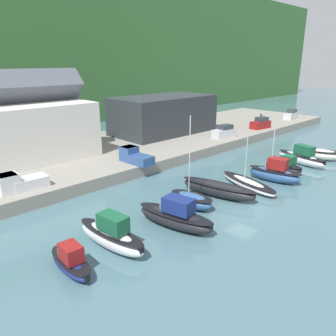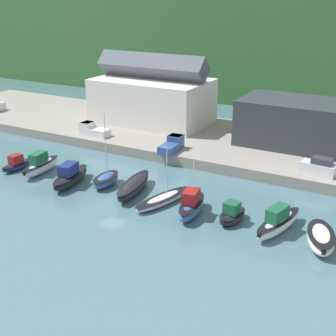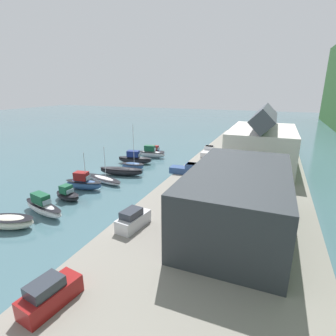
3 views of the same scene
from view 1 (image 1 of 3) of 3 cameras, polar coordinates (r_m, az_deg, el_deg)
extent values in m
plane|color=#476B75|center=(33.30, 12.93, -6.83)|extent=(320.00, 320.00, 0.00)
cube|color=gray|center=(49.83, -11.32, 2.55)|extent=(106.06, 21.48, 1.44)
cube|color=silver|center=(46.79, -25.29, 5.60)|extent=(18.73, 11.60, 7.20)
cube|color=#515660|center=(46.07, -26.26, 12.56)|extent=(19.10, 4.27, 4.27)
cube|color=#2D3338|center=(59.47, -0.80, 9.29)|extent=(18.19, 9.82, 6.47)
cube|color=slate|center=(56.09, 2.64, 8.74)|extent=(17.28, 0.10, 3.88)
ellipsoid|color=navy|center=(24.42, -16.57, -15.77)|extent=(1.79, 4.85, 0.94)
ellipsoid|color=black|center=(24.24, -16.64, -15.12)|extent=(1.85, 4.95, 0.12)
cube|color=maroon|center=(23.68, -16.54, -13.94)|extent=(1.25, 1.73, 1.14)
cube|color=#8CA5B2|center=(24.55, -17.53, -13.27)|extent=(1.06, 0.15, 0.57)
cube|color=black|center=(22.60, -14.00, -18.00)|extent=(0.37, 0.30, 0.56)
ellipsoid|color=silver|center=(26.14, -9.90, -11.98)|extent=(2.43, 7.00, 1.59)
ellipsoid|color=black|center=(25.87, -9.97, -10.91)|extent=(2.51, 7.14, 0.12)
cube|color=#195638|center=(25.22, -9.57, -9.41)|extent=(1.54, 2.52, 1.30)
cube|color=#8CA5B2|center=(26.25, -11.50, -8.85)|extent=(1.17, 0.22, 0.65)
cube|color=black|center=(23.89, -4.70, -13.98)|extent=(0.39, 0.32, 0.56)
ellipsoid|color=black|center=(28.70, 1.21, -8.87)|extent=(3.42, 7.59, 1.53)
ellipsoid|color=black|center=(28.46, 1.21, -7.91)|extent=(3.53, 7.75, 0.12)
cube|color=navy|center=(27.91, 1.85, -6.49)|extent=(2.01, 2.81, 1.28)
cube|color=#8CA5B2|center=(28.72, -0.55, -6.16)|extent=(1.39, 0.36, 0.64)
cube|color=black|center=(27.01, 7.45, -10.13)|extent=(0.41, 0.34, 0.56)
ellipsoid|color=#33568E|center=(32.46, 4.12, -5.67)|extent=(2.51, 4.83, 1.44)
ellipsoid|color=black|center=(32.26, 4.14, -4.85)|extent=(2.60, 4.93, 0.12)
cylinder|color=silver|center=(31.11, 3.79, 2.19)|extent=(0.10, 0.10, 7.66)
ellipsoid|color=black|center=(35.30, 8.70, -3.72)|extent=(3.54, 8.57, 1.57)
ellipsoid|color=black|center=(35.11, 8.74, -2.89)|extent=(3.65, 8.75, 0.12)
cube|color=black|center=(33.80, 14.76, -4.57)|extent=(0.41, 0.34, 0.56)
ellipsoid|color=silver|center=(38.47, 13.76, -2.71)|extent=(3.91, 8.36, 0.91)
ellipsoid|color=black|center=(38.36, 13.79, -2.27)|extent=(4.03, 8.54, 0.12)
cylinder|color=silver|center=(37.89, 13.50, 2.16)|extent=(0.10, 0.10, 5.59)
ellipsoid|color=#33568E|center=(41.23, 18.00, -1.15)|extent=(2.89, 6.41, 1.63)
ellipsoid|color=black|center=(41.05, 18.08, -0.40)|extent=(2.99, 6.54, 0.12)
cube|color=maroon|center=(40.70, 18.61, 0.72)|extent=(1.78, 2.37, 1.31)
cube|color=#8CA5B2|center=(41.13, 16.97, 0.77)|extent=(1.31, 0.31, 0.65)
cylinder|color=silver|center=(40.49, 17.81, 3.16)|extent=(0.10, 0.10, 4.62)
ellipsoid|color=black|center=(45.31, 19.95, 0.01)|extent=(2.37, 4.24, 1.11)
ellipsoid|color=black|center=(45.19, 20.00, 0.47)|extent=(2.45, 4.33, 0.12)
cube|color=#195638|center=(44.88, 20.32, 1.33)|extent=(1.59, 1.57, 1.18)
cube|color=#8CA5B2|center=(45.37, 19.39, 1.37)|extent=(1.29, 0.25, 0.59)
cube|color=black|center=(44.31, 22.04, -0.33)|extent=(0.39, 0.32, 0.56)
ellipsoid|color=white|center=(49.51, 22.14, 1.47)|extent=(3.31, 7.67, 1.50)
ellipsoid|color=black|center=(49.38, 22.22, 2.06)|extent=(3.41, 7.84, 0.12)
cube|color=#195638|center=(48.96, 22.68, 2.92)|extent=(1.82, 2.84, 1.27)
cube|color=#8CA5B2|center=(49.84, 21.32, 3.10)|extent=(1.13, 0.35, 0.64)
cube|color=black|center=(47.52, 25.57, 0.74)|extent=(0.41, 0.35, 0.56)
ellipsoid|color=white|center=(53.03, 24.92, 2.19)|extent=(4.02, 6.37, 1.56)
ellipsoid|color=black|center=(52.90, 25.00, 2.76)|extent=(4.14, 6.51, 0.12)
cube|color=silver|center=(56.47, 9.72, 5.94)|extent=(4.41, 2.37, 1.40)
cube|color=#333842|center=(56.48, 10.00, 7.05)|extent=(2.50, 1.84, 0.76)
cube|color=silver|center=(79.05, 20.58, 8.49)|extent=(4.33, 2.14, 1.40)
cube|color=#333842|center=(79.19, 20.75, 9.28)|extent=(2.43, 1.72, 0.76)
cube|color=maroon|center=(65.97, 15.77, 7.26)|extent=(4.42, 2.39, 1.40)
cube|color=#333842|center=(66.03, 16.03, 8.20)|extent=(2.51, 1.85, 0.76)
cube|color=#2D4C84|center=(41.37, -4.94, 1.47)|extent=(2.18, 3.61, 1.10)
cube|color=#2D4C84|center=(42.73, -6.79, 2.51)|extent=(2.00, 1.99, 1.90)
cube|color=#2D333D|center=(42.55, -6.82, 3.42)|extent=(1.88, 1.71, 0.50)
cube|color=silver|center=(36.32, -22.99, -2.34)|extent=(3.54, 2.05, 1.10)
cube|color=silver|center=(35.62, -26.09, -2.47)|extent=(1.92, 1.93, 1.90)
cube|color=#2D333D|center=(35.40, -26.24, -1.41)|extent=(1.65, 1.82, 0.50)
cylinder|color=#232838|center=(72.02, 15.82, 7.90)|extent=(0.32, 0.32, 0.85)
cylinder|color=#333338|center=(71.87, 15.89, 8.64)|extent=(0.40, 0.40, 1.05)
sphere|color=tan|center=(71.77, 15.93, 9.15)|extent=(0.24, 0.24, 0.24)
cylinder|color=brown|center=(82.69, 19.89, 8.55)|extent=(0.12, 0.12, 0.28)
ellipsoid|color=brown|center=(82.64, 19.92, 8.77)|extent=(0.54, 0.85, 0.36)
sphere|color=brown|center=(82.88, 19.75, 8.88)|extent=(0.22, 0.22, 0.22)
camera|label=2|loc=(59.60, 71.84, 14.52)|focal=50.00mm
camera|label=3|loc=(80.86, 12.31, 19.27)|focal=28.00mm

